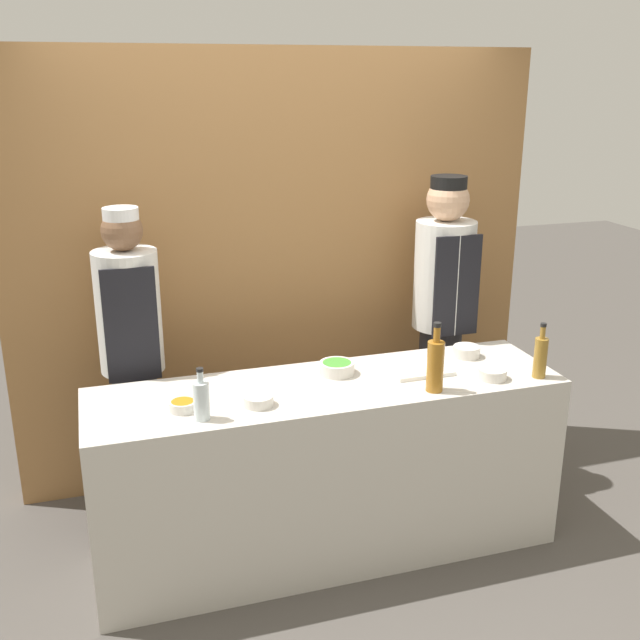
# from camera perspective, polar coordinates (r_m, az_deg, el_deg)

# --- Properties ---
(ground_plane) EXTENTS (14.00, 14.00, 0.00)m
(ground_plane) POSITION_cam_1_polar(r_m,az_deg,el_deg) (3.93, 0.56, -16.88)
(ground_plane) COLOR #4C4742
(cabinet_wall) EXTENTS (2.96, 0.18, 2.40)m
(cabinet_wall) POSITION_cam_1_polar(r_m,az_deg,el_deg) (4.26, -3.35, 3.83)
(cabinet_wall) COLOR olive
(cabinet_wall) RESTS_ON ground_plane
(counter) EXTENTS (2.22, 0.61, 0.88)m
(counter) POSITION_cam_1_polar(r_m,az_deg,el_deg) (3.69, 0.58, -11.27)
(counter) COLOR beige
(counter) RESTS_ON ground_plane
(sauce_bowl_yellow) EXTENTS (0.13, 0.13, 0.05)m
(sauce_bowl_yellow) POSITION_cam_1_polar(r_m,az_deg,el_deg) (3.29, -4.71, -6.09)
(sauce_bowl_yellow) COLOR silver
(sauce_bowl_yellow) RESTS_ON counter
(sauce_bowl_red) EXTENTS (0.13, 0.13, 0.05)m
(sauce_bowl_red) POSITION_cam_1_polar(r_m,az_deg,el_deg) (3.64, 13.00, -3.97)
(sauce_bowl_red) COLOR silver
(sauce_bowl_red) RESTS_ON counter
(sauce_bowl_brown) EXTENTS (0.14, 0.14, 0.06)m
(sauce_bowl_brown) POSITION_cam_1_polar(r_m,az_deg,el_deg) (3.90, 11.11, -2.32)
(sauce_bowl_brown) COLOR silver
(sauce_bowl_brown) RESTS_ON counter
(sauce_bowl_green) EXTENTS (0.17, 0.17, 0.06)m
(sauce_bowl_green) POSITION_cam_1_polar(r_m,az_deg,el_deg) (3.61, 1.29, -3.62)
(sauce_bowl_green) COLOR silver
(sauce_bowl_green) RESTS_ON counter
(sauce_bowl_orange) EXTENTS (0.12, 0.12, 0.04)m
(sauce_bowl_orange) POSITION_cam_1_polar(r_m,az_deg,el_deg) (3.28, -10.41, -6.40)
(sauce_bowl_orange) COLOR silver
(sauce_bowl_orange) RESTS_ON counter
(cutting_board) EXTENTS (0.29, 0.22, 0.02)m
(cutting_board) POSITION_cam_1_polar(r_m,az_deg,el_deg) (3.68, 7.54, -3.73)
(cutting_board) COLOR white
(cutting_board) RESTS_ON counter
(bottle_vinegar) EXTENTS (0.06, 0.06, 0.27)m
(bottle_vinegar) POSITION_cam_1_polar(r_m,az_deg,el_deg) (3.69, 16.45, -2.66)
(bottle_vinegar) COLOR olive
(bottle_vinegar) RESTS_ON counter
(bottle_clear) EXTENTS (0.07, 0.07, 0.23)m
(bottle_clear) POSITION_cam_1_polar(r_m,az_deg,el_deg) (3.16, -9.03, -6.00)
(bottle_clear) COLOR silver
(bottle_clear) RESTS_ON counter
(bottle_amber) EXTENTS (0.08, 0.08, 0.33)m
(bottle_amber) POSITION_cam_1_polar(r_m,az_deg,el_deg) (3.42, 8.78, -3.36)
(bottle_amber) COLOR #9E661E
(bottle_amber) RESTS_ON counter
(chef_left) EXTENTS (0.31, 0.31, 1.67)m
(chef_left) POSITION_cam_1_polar(r_m,az_deg,el_deg) (3.84, -14.09, -2.82)
(chef_left) COLOR #28282D
(chef_left) RESTS_ON ground_plane
(chef_right) EXTENTS (0.33, 0.33, 1.75)m
(chef_right) POSITION_cam_1_polar(r_m,az_deg,el_deg) (4.24, 9.27, 0.27)
(chef_right) COLOR #28282D
(chef_right) RESTS_ON ground_plane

